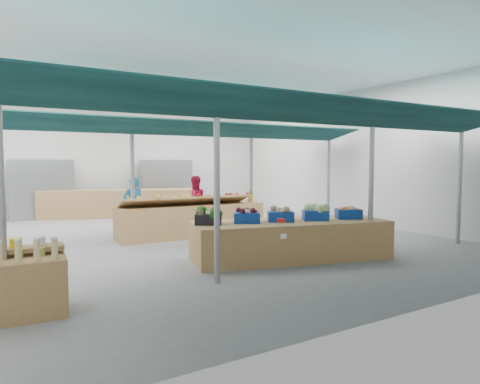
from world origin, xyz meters
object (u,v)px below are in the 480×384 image
(crate_stack, at_px, (335,233))
(vendor_left, at_px, (134,206))
(veg_counter, at_px, (291,240))
(vendor_right, at_px, (195,202))
(fruit_counter, at_px, (192,220))

(crate_stack, xyz_separation_m, vendor_left, (-3.54, 3.98, 0.47))
(veg_counter, relative_size, vendor_right, 2.54)
(fruit_counter, xyz_separation_m, vendor_left, (-1.20, 1.10, 0.36))
(veg_counter, distance_m, vendor_right, 4.52)
(fruit_counter, distance_m, vendor_right, 1.30)
(vendor_left, distance_m, vendor_right, 1.80)
(crate_stack, bearing_deg, fruit_counter, 129.02)
(crate_stack, bearing_deg, vendor_left, 131.60)
(veg_counter, relative_size, vendor_left, 2.54)
(fruit_counter, distance_m, crate_stack, 3.71)
(fruit_counter, xyz_separation_m, vendor_right, (0.60, 1.10, 0.36))
(vendor_left, bearing_deg, crate_stack, 133.45)
(vendor_left, xyz_separation_m, vendor_right, (1.80, 0.00, 0.00))
(vendor_right, bearing_deg, crate_stack, 115.40)
(veg_counter, xyz_separation_m, vendor_left, (-1.83, 4.51, 0.39))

